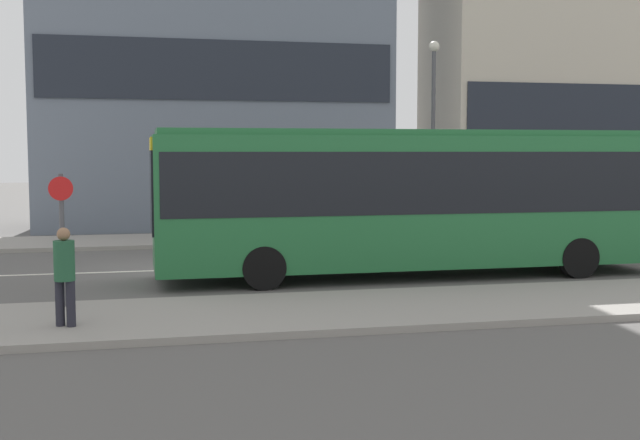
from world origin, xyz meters
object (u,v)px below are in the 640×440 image
(city_bus, at_px, (411,193))
(bus_stop_sign, at_px, (62,229))
(pedestrian_near_stop, at_px, (64,271))
(street_lamp, at_px, (433,117))
(parked_car_0, at_px, (578,223))

(city_bus, distance_m, bus_stop_sign, 8.28)
(pedestrian_near_stop, bearing_deg, street_lamp, 74.55)
(city_bus, xyz_separation_m, pedestrian_near_stop, (-7.59, -4.62, -0.95))
(pedestrian_near_stop, distance_m, street_lamp, 16.92)
(parked_car_0, xyz_separation_m, pedestrian_near_stop, (-15.44, -10.35, 0.45))
(parked_car_0, bearing_deg, bus_stop_sign, -151.21)
(parked_car_0, distance_m, street_lamp, 6.00)
(bus_stop_sign, bearing_deg, city_bus, 20.16)
(pedestrian_near_stop, height_order, street_lamp, street_lamp)
(parked_car_0, bearing_deg, city_bus, -143.87)
(city_bus, distance_m, street_lamp, 8.81)
(parked_car_0, distance_m, pedestrian_near_stop, 18.59)
(pedestrian_near_stop, xyz_separation_m, bus_stop_sign, (-0.18, 1.77, 0.52))
(parked_car_0, distance_m, bus_stop_sign, 17.85)
(parked_car_0, height_order, bus_stop_sign, bus_stop_sign)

